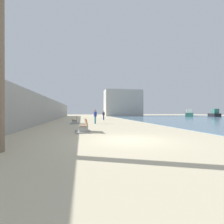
{
  "coord_description": "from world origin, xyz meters",
  "views": [
    {
      "loc": [
        -2.48,
        -8.69,
        1.51
      ],
      "look_at": [
        1.4,
        12.8,
        1.44
      ],
      "focal_mm": 27.42,
      "sensor_mm": 36.0,
      "label": 1
    }
  ],
  "objects_px": {
    "bench_far": "(75,122)",
    "boat_distant": "(189,114)",
    "bench_near": "(83,129)",
    "person_standing": "(95,115)",
    "boat_nearest": "(214,114)",
    "person_walking": "(104,115)"
  },
  "relations": [
    {
      "from": "person_walking",
      "to": "boat_nearest",
      "type": "xyz_separation_m",
      "value": [
        33.06,
        11.86,
        -0.11
      ]
    },
    {
      "from": "bench_far",
      "to": "person_standing",
      "type": "xyz_separation_m",
      "value": [
        2.5,
        -0.49,
        0.8
      ]
    },
    {
      "from": "bench_near",
      "to": "person_standing",
      "type": "bearing_deg",
      "value": 79.51
    },
    {
      "from": "person_walking",
      "to": "person_standing",
      "type": "height_order",
      "value": "person_standing"
    },
    {
      "from": "bench_near",
      "to": "boat_distant",
      "type": "relative_size",
      "value": 0.29
    },
    {
      "from": "person_standing",
      "to": "boat_distant",
      "type": "distance_m",
      "value": 38.49
    },
    {
      "from": "bench_far",
      "to": "person_walking",
      "type": "distance_m",
      "value": 10.08
    },
    {
      "from": "bench_near",
      "to": "person_standing",
      "type": "xyz_separation_m",
      "value": [
        1.54,
        8.33,
        0.8
      ]
    },
    {
      "from": "bench_near",
      "to": "boat_distant",
      "type": "xyz_separation_m",
      "value": [
        31.18,
        32.9,
        0.61
      ]
    },
    {
      "from": "bench_far",
      "to": "person_walking",
      "type": "bearing_deg",
      "value": 61.76
    },
    {
      "from": "bench_near",
      "to": "boat_nearest",
      "type": "bearing_deg",
      "value": 38.7
    },
    {
      "from": "bench_near",
      "to": "bench_far",
      "type": "height_order",
      "value": "same"
    },
    {
      "from": "boat_nearest",
      "to": "boat_distant",
      "type": "distance_m",
      "value": 6.6
    },
    {
      "from": "person_standing",
      "to": "boat_nearest",
      "type": "height_order",
      "value": "boat_nearest"
    },
    {
      "from": "bench_far",
      "to": "boat_distant",
      "type": "relative_size",
      "value": 0.29
    },
    {
      "from": "bench_far",
      "to": "boat_distant",
      "type": "distance_m",
      "value": 40.16
    },
    {
      "from": "bench_near",
      "to": "person_standing",
      "type": "height_order",
      "value": "person_standing"
    },
    {
      "from": "bench_far",
      "to": "boat_nearest",
      "type": "height_order",
      "value": "boat_nearest"
    },
    {
      "from": "person_standing",
      "to": "boat_distant",
      "type": "relative_size",
      "value": 0.24
    },
    {
      "from": "bench_near",
      "to": "boat_nearest",
      "type": "xyz_separation_m",
      "value": [
        36.86,
        29.54,
        0.59
      ]
    },
    {
      "from": "person_walking",
      "to": "person_standing",
      "type": "distance_m",
      "value": 9.62
    },
    {
      "from": "bench_far",
      "to": "boat_distant",
      "type": "bearing_deg",
      "value": 36.84
    }
  ]
}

